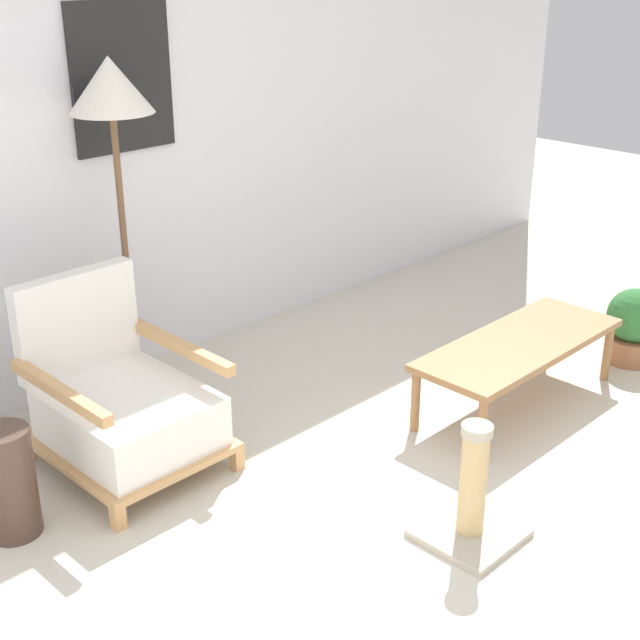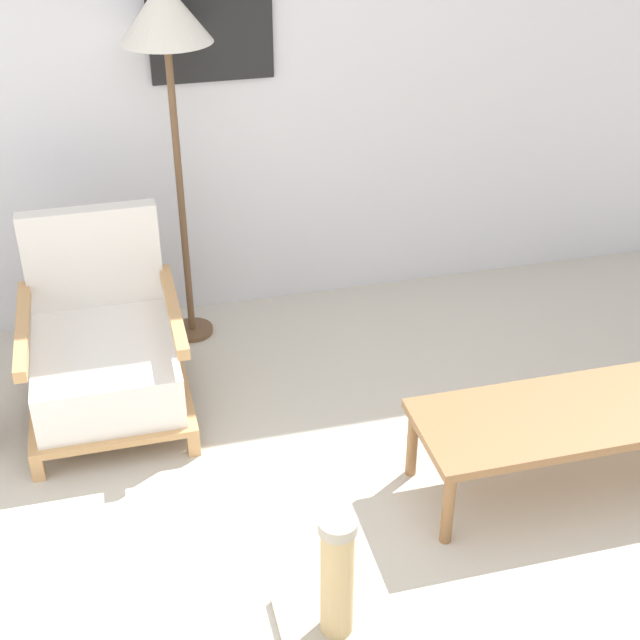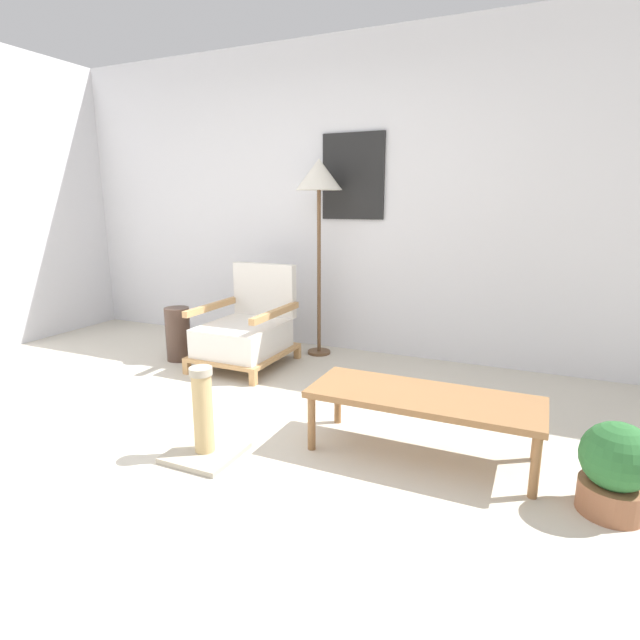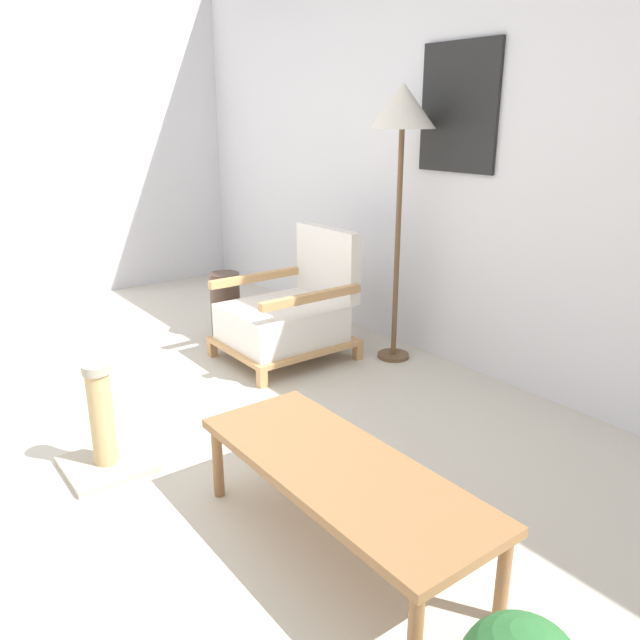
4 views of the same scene
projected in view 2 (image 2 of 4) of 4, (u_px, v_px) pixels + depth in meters
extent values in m
cube|color=silver|center=(180.00, 45.00, 4.01)|extent=(8.00, 0.06, 2.70)
cube|color=tan|center=(38.00, 468.00, 3.51)|extent=(0.05, 0.05, 0.10)
cube|color=tan|center=(194.00, 443.00, 3.64)|extent=(0.05, 0.05, 0.10)
cube|color=tan|center=(40.00, 367.00, 4.12)|extent=(0.05, 0.05, 0.10)
cube|color=tan|center=(174.00, 349.00, 4.25)|extent=(0.05, 0.05, 0.10)
cube|color=tan|center=(110.00, 390.00, 3.85)|extent=(0.67, 0.78, 0.03)
cube|color=white|center=(107.00, 368.00, 3.76)|extent=(0.59, 0.68, 0.23)
cube|color=white|center=(93.00, 257.00, 3.89)|extent=(0.59, 0.08, 0.46)
cube|color=tan|center=(23.00, 328.00, 3.59)|extent=(0.05, 0.72, 0.05)
cube|color=tan|center=(173.00, 309.00, 3.72)|extent=(0.05, 0.72, 0.05)
cylinder|color=brown|center=(192.00, 330.00, 4.46)|extent=(0.20, 0.20, 0.03)
cylinder|color=brown|center=(181.00, 198.00, 4.09)|extent=(0.03, 0.03, 1.41)
cone|color=silver|center=(164.00, 11.00, 3.66)|extent=(0.39, 0.39, 0.25)
cube|color=olive|center=(574.00, 414.00, 3.36)|extent=(1.21, 0.46, 0.04)
cylinder|color=olive|center=(448.00, 508.00, 3.17)|extent=(0.04, 0.04, 0.31)
cylinder|color=olive|center=(412.00, 443.00, 3.48)|extent=(0.04, 0.04, 0.31)
cube|color=#B2A893|center=(336.00, 630.00, 2.89)|extent=(0.36, 0.36, 0.03)
cylinder|color=tan|center=(337.00, 581.00, 2.77)|extent=(0.11, 0.11, 0.43)
cylinder|color=#B2A893|center=(338.00, 525.00, 2.65)|extent=(0.12, 0.12, 0.04)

